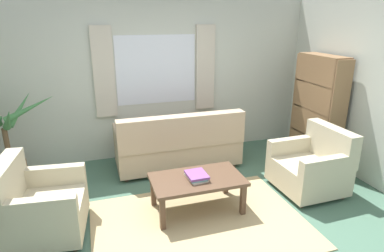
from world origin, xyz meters
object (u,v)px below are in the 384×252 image
(couch, at_px, (179,145))
(coffee_table, at_px, (197,182))
(armchair_left, at_px, (38,206))
(book_stack_on_table, at_px, (196,176))
(potted_plant, at_px, (8,149))
(armchair_right, at_px, (312,166))
(bookshelf, at_px, (316,115))

(couch, height_order, coffee_table, couch)
(armchair_left, relative_size, book_stack_on_table, 2.93)
(couch, bearing_deg, potted_plant, -3.31)
(armchair_right, bearing_deg, book_stack_on_table, -90.35)
(armchair_left, bearing_deg, book_stack_on_table, -86.31)
(couch, height_order, bookshelf, bookshelf)
(potted_plant, bearing_deg, armchair_left, -69.36)
(armchair_right, xyz_separation_m, coffee_table, (-1.64, -0.01, 0.03))
(armchair_right, bearing_deg, armchair_left, -92.12)
(couch, xyz_separation_m, potted_plant, (-2.38, 0.14, 0.17))
(couch, xyz_separation_m, coffee_table, (-0.11, -1.25, 0.01))
(bookshelf, bearing_deg, couch, 79.32)
(couch, relative_size, bookshelf, 1.10)
(bookshelf, bearing_deg, potted_plant, 83.15)
(bookshelf, bearing_deg, book_stack_on_table, 110.58)
(armchair_left, height_order, coffee_table, armchair_left)
(couch, relative_size, armchair_left, 2.06)
(coffee_table, height_order, potted_plant, potted_plant)
(couch, distance_m, armchair_left, 2.23)
(armchair_right, relative_size, coffee_table, 0.80)
(book_stack_on_table, relative_size, potted_plant, 0.24)
(couch, relative_size, potted_plant, 1.42)
(potted_plant, bearing_deg, couch, -3.31)
(armchair_right, bearing_deg, potted_plant, -110.78)
(armchair_left, distance_m, potted_plant, 1.44)
(couch, height_order, armchair_right, couch)
(armchair_left, relative_size, bookshelf, 0.54)
(armchair_right, relative_size, potted_plant, 0.66)
(coffee_table, bearing_deg, armchair_right, 0.30)
(book_stack_on_table, distance_m, bookshelf, 2.47)
(armchair_right, height_order, coffee_table, armchair_right)
(potted_plant, bearing_deg, armchair_right, -19.44)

